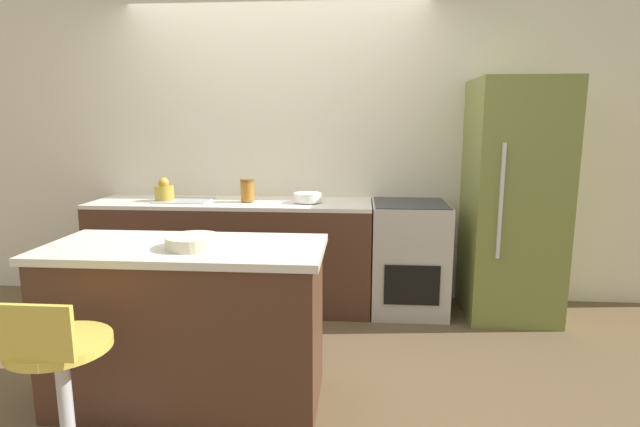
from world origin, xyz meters
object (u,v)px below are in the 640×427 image
object	(u,v)px
mixing_bowl	(308,197)
refrigerator	(513,201)
oven_range	(409,257)
stool_chair	(60,386)
kettle	(164,191)

from	to	relation	value
mixing_bowl	refrigerator	bearing A→B (deg)	-0.16
oven_range	mixing_bowl	distance (m)	0.95
oven_range	stool_chair	world-z (taller)	oven_range
refrigerator	stool_chair	size ratio (longest dim) A/B	2.16
refrigerator	kettle	distance (m)	2.79
oven_range	kettle	world-z (taller)	kettle
refrigerator	mixing_bowl	size ratio (longest dim) A/B	8.33
oven_range	stool_chair	distance (m)	2.70
stool_chair	oven_range	bearing A→B (deg)	52.56
stool_chair	mixing_bowl	world-z (taller)	mixing_bowl
oven_range	refrigerator	size ratio (longest dim) A/B	0.48
kettle	mixing_bowl	bearing A→B (deg)	0.00
kettle	stool_chair	bearing A→B (deg)	-80.19
stool_chair	mixing_bowl	bearing A→B (deg)	68.87
kettle	oven_range	bearing A→B (deg)	0.66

